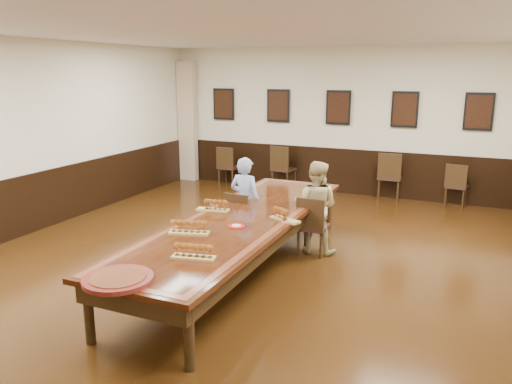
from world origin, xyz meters
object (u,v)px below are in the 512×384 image
at_px(chair_man, 242,219).
at_px(spare_chair_a, 229,166).
at_px(spare_chair_d, 457,185).
at_px(carved_platter, 118,279).
at_px(chair_woman, 313,225).
at_px(person_man, 245,201).
at_px(spare_chair_c, 390,176).
at_px(spare_chair_b, 284,167).
at_px(conference_table, 241,228).
at_px(person_woman, 316,207).

relative_size(chair_man, spare_chair_a, 0.93).
xyz_separation_m(spare_chair_d, carved_platter, (-2.70, -7.15, 0.33)).
distance_m(chair_woman, person_man, 1.13).
bearing_deg(carved_platter, spare_chair_c, 79.16).
xyz_separation_m(spare_chair_c, carved_platter, (-1.37, -7.17, 0.27)).
bearing_deg(spare_chair_d, spare_chair_b, 8.17).
xyz_separation_m(chair_woman, person_man, (-1.10, -0.02, 0.25)).
bearing_deg(spare_chair_b, spare_chair_d, -171.43).
height_order(chair_man, carved_platter, chair_man).
relative_size(person_man, conference_table, 0.28).
bearing_deg(chair_man, chair_woman, -169.36).
distance_m(chair_woman, spare_chair_d, 4.20).
bearing_deg(person_man, chair_woman, -174.11).
xyz_separation_m(chair_woman, spare_chair_d, (1.84, 3.78, -0.00)).
xyz_separation_m(spare_chair_b, person_man, (0.78, -3.80, 0.19)).
height_order(spare_chair_d, conference_table, spare_chair_d).
relative_size(spare_chair_b, conference_table, 0.20).
xyz_separation_m(spare_chair_b, person_woman, (1.89, -3.68, 0.19)).
bearing_deg(chair_man, person_man, -90.00).
height_order(person_woman, conference_table, person_woman).
xyz_separation_m(chair_man, spare_chair_b, (-0.78, 3.89, 0.07)).
distance_m(spare_chair_b, spare_chair_d, 3.73).
relative_size(chair_woman, person_woman, 0.64).
height_order(chair_woman, person_woman, person_woman).
relative_size(chair_woman, spare_chair_c, 0.88).
bearing_deg(spare_chair_a, carved_platter, 109.03).
bearing_deg(spare_chair_d, person_man, 60.39).
bearing_deg(carved_platter, person_man, 94.09).
height_order(chair_woman, spare_chair_a, spare_chair_a).
height_order(spare_chair_d, person_woman, person_woman).
bearing_deg(spare_chair_a, conference_table, 118.91).
bearing_deg(conference_table, carved_platter, -94.08).
relative_size(spare_chair_b, person_man, 0.73).
xyz_separation_m(chair_man, spare_chair_c, (1.62, 3.92, 0.07)).
xyz_separation_m(person_man, person_woman, (1.10, 0.12, -0.00)).
bearing_deg(person_man, chair_man, 90.00).
height_order(person_man, person_woman, person_man).
distance_m(spare_chair_b, carved_platter, 7.22).
distance_m(spare_chair_a, spare_chair_d, 5.07).
bearing_deg(conference_table, person_woman, 58.18).
bearing_deg(spare_chair_b, person_man, 110.21).
bearing_deg(carved_platter, spare_chair_a, 108.70).
height_order(spare_chair_b, spare_chair_d, spare_chair_b).
xyz_separation_m(spare_chair_c, spare_chair_d, (1.33, -0.02, -0.07)).
relative_size(spare_chair_b, person_woman, 0.73).
distance_m(spare_chair_a, person_woman, 4.78).
bearing_deg(conference_table, chair_man, 114.38).
xyz_separation_m(chair_woman, person_woman, (-0.00, 0.09, 0.25)).
xyz_separation_m(spare_chair_d, conference_table, (-2.54, -4.81, 0.17)).
bearing_deg(conference_table, person_man, 111.99).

